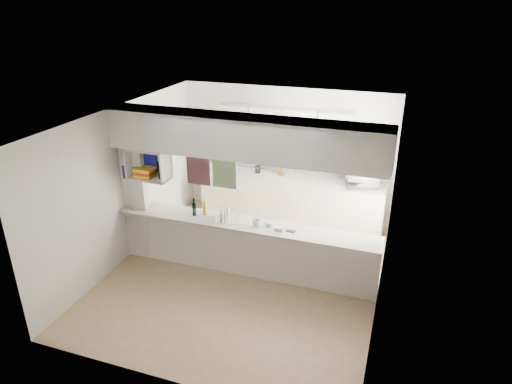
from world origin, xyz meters
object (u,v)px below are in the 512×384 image
at_px(dish_rack, 227,215).
at_px(wine_bottles, 200,208).
at_px(microwave, 362,178).
at_px(bowl, 361,169).

bearing_deg(dish_rack, wine_bottles, 160.27).
relative_size(microwave, bowl, 2.14).
height_order(microwave, wine_bottles, microwave).
xyz_separation_m(microwave, bowl, (-0.03, -0.01, 0.19)).
bearing_deg(wine_bottles, microwave, 41.51).
bearing_deg(microwave, bowl, 3.61).
distance_m(bowl, wine_bottles, 3.07).
relative_size(bowl, dish_rack, 0.55).
xyz_separation_m(bowl, dish_rack, (-1.79, -2.06, -0.26)).
bearing_deg(bowl, microwave, 19.54).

